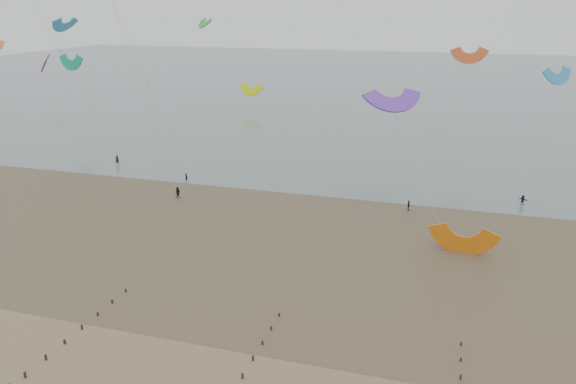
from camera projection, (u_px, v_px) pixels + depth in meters
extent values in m
plane|color=brown|center=(193.00, 380.00, 48.02)|extent=(500.00, 500.00, 0.00)
plane|color=#475654|center=(408.00, 82.00, 229.57)|extent=(500.00, 500.00, 0.00)
plane|color=#473A28|center=(301.00, 230.00, 79.79)|extent=(500.00, 500.00, 0.00)
ellipsoid|color=slate|center=(141.00, 252.00, 72.86)|extent=(23.60, 14.36, 0.01)
ellipsoid|color=slate|center=(388.00, 231.00, 79.26)|extent=(33.64, 18.32, 0.01)
ellipsoid|color=slate|center=(82.00, 193.00, 95.16)|extent=(26.95, 14.22, 0.01)
cube|color=black|center=(25.00, 375.00, 48.29)|extent=(0.16, 0.16, 0.62)
cube|color=black|center=(46.00, 358.00, 50.68)|extent=(0.16, 0.16, 0.59)
cube|color=black|center=(65.00, 342.00, 53.07)|extent=(0.16, 0.16, 0.57)
cube|color=black|center=(82.00, 327.00, 55.47)|extent=(0.16, 0.16, 0.54)
cube|color=black|center=(98.00, 314.00, 57.86)|extent=(0.16, 0.16, 0.51)
cube|color=black|center=(112.00, 302.00, 60.25)|extent=(0.16, 0.16, 0.48)
cube|color=black|center=(126.00, 291.00, 62.65)|extent=(0.16, 0.16, 0.45)
cube|color=black|center=(243.00, 376.00, 48.20)|extent=(0.16, 0.16, 0.57)
cube|color=black|center=(253.00, 359.00, 50.59)|extent=(0.16, 0.16, 0.54)
cube|color=black|center=(263.00, 343.00, 52.98)|extent=(0.16, 0.16, 0.51)
cube|color=black|center=(271.00, 328.00, 55.38)|extent=(0.16, 0.16, 0.48)
cube|color=black|center=(279.00, 315.00, 57.77)|extent=(0.16, 0.16, 0.45)
cube|color=black|center=(461.00, 377.00, 48.11)|extent=(0.16, 0.16, 0.51)
cube|color=black|center=(461.00, 360.00, 50.50)|extent=(0.16, 0.16, 0.48)
cube|color=black|center=(461.00, 344.00, 52.90)|extent=(0.16, 0.16, 0.45)
imported|color=black|center=(186.00, 177.00, 101.33)|extent=(0.66, 0.53, 1.58)
imported|color=black|center=(523.00, 200.00, 89.55)|extent=(1.46, 1.28, 1.59)
imported|color=black|center=(117.00, 160.00, 111.85)|extent=(0.81, 0.81, 1.89)
imported|color=black|center=(409.00, 205.00, 87.15)|extent=(0.45, 0.97, 1.62)
imported|color=black|center=(178.00, 193.00, 92.54)|extent=(1.00, 0.83, 1.90)
imported|color=black|center=(442.00, 236.00, 75.44)|extent=(1.34, 1.10, 1.80)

